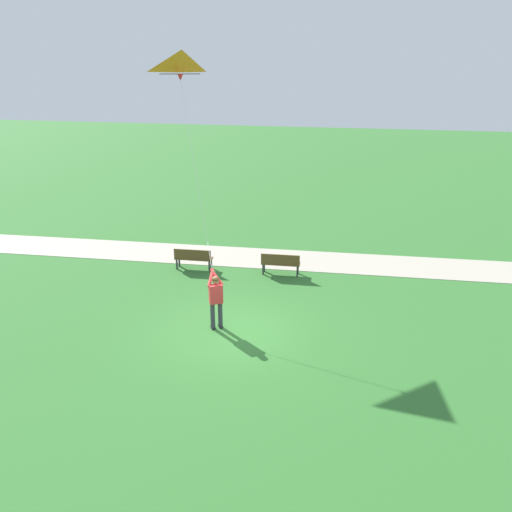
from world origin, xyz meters
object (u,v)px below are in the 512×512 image
(person_kite_flyer, at_px, (216,297))
(flying_kite, at_px, (182,66))
(park_bench_near_walkway, at_px, (193,257))
(park_bench_far_walkway, at_px, (281,262))

(person_kite_flyer, relative_size, flying_kite, 0.29)
(park_bench_near_walkway, bearing_deg, person_kite_flyer, 28.00)
(park_bench_near_walkway, height_order, park_bench_far_walkway, same)
(person_kite_flyer, height_order, flying_kite, flying_kite)
(person_kite_flyer, distance_m, park_bench_far_walkway, 4.84)
(person_kite_flyer, xyz_separation_m, flying_kite, (-3.67, -2.14, 6.58))
(person_kite_flyer, xyz_separation_m, park_bench_far_walkway, (-4.67, 1.14, -0.54))
(flying_kite, bearing_deg, person_kite_flyer, 30.23)
(park_bench_far_walkway, bearing_deg, person_kite_flyer, -13.68)
(park_bench_near_walkway, relative_size, park_bench_far_walkway, 1.00)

